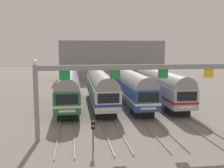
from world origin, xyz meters
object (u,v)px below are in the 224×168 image
commuter_train_silver (100,86)px  commuter_train_stainless (161,85)px  yard_signal_mast (93,130)px  commuter_train_blue (131,86)px  catenary_gantry (139,80)px  commuter_train_green (69,87)px

commuter_train_silver → commuter_train_stainless: bearing=-0.0°
commuter_train_silver → yard_signal_mast: 16.62m
commuter_train_stainless → commuter_train_silver: bearing=180.0°
commuter_train_blue → commuter_train_stainless: size_ratio=1.00×
commuter_train_stainless → catenary_gantry: bearing=-115.6°
commuter_train_blue → yard_signal_mast: commuter_train_blue is taller
commuter_train_silver → catenary_gantry: catenary_gantry is taller
commuter_train_silver → yard_signal_mast: (-2.15, -16.45, -1.00)m
commuter_train_stainless → catenary_gantry: 15.16m
commuter_train_green → commuter_train_blue: 8.61m
commuter_train_silver → yard_signal_mast: bearing=-97.5°
commuter_train_green → commuter_train_blue: (8.61, 0.00, 0.00)m
commuter_train_silver → catenary_gantry: 13.89m
commuter_train_green → commuter_train_silver: bearing=0.0°
catenary_gantry → commuter_train_green: bearing=115.6°
commuter_train_blue → catenary_gantry: catenary_gantry is taller
commuter_train_blue → commuter_train_silver: bearing=180.0°
commuter_train_blue → yard_signal_mast: size_ratio=7.51×
commuter_train_stainless → yard_signal_mast: 19.68m
commuter_train_stainless → catenary_gantry: catenary_gantry is taller
commuter_train_silver → commuter_train_stainless: commuter_train_silver is taller
commuter_train_green → catenary_gantry: (6.46, -13.50, 2.45)m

